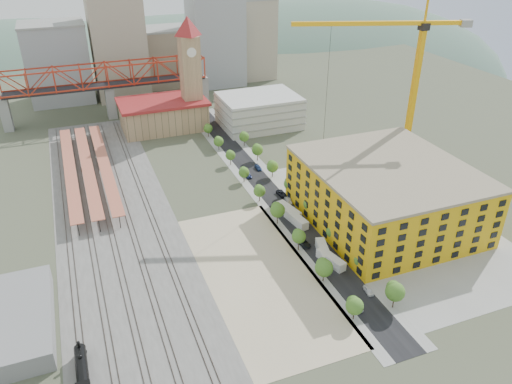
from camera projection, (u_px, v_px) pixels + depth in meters
name	position (u px, v px, depth m)	size (l,w,h in m)	color
ground	(235.00, 214.00, 158.98)	(400.00, 400.00, 0.00)	#474C38
ballast_strip	(112.00, 209.00, 161.84)	(36.00, 165.00, 0.06)	#605E59
dirt_lot	(259.00, 275.00, 131.94)	(28.00, 67.00, 0.06)	tan
street_asphalt	(264.00, 185.00, 176.30)	(12.00, 170.00, 0.06)	black
sidewalk_west	(249.00, 188.00, 174.56)	(3.00, 170.00, 0.04)	gray
sidewalk_east	(278.00, 183.00, 178.05)	(3.00, 170.00, 0.04)	gray
construction_pad	(390.00, 218.00, 156.89)	(50.00, 90.00, 0.06)	gray
rail_tracks	(107.00, 210.00, 161.21)	(26.56, 160.00, 0.18)	#382B23
platform_canopies	(87.00, 166.00, 180.83)	(16.00, 80.00, 4.12)	#B36245
station_hall	(163.00, 114.00, 221.22)	(38.00, 24.00, 13.10)	tan
clock_tower	(190.00, 63.00, 213.12)	(12.00, 12.00, 52.00)	tan
parking_garage	(259.00, 111.00, 224.26)	(34.00, 26.00, 14.00)	silver
truss_bridge	(107.00, 78.00, 227.81)	(94.00, 9.60, 25.60)	gray
construction_building	(386.00, 194.00, 151.43)	(44.60, 50.60, 18.80)	gold
warehouse	(1.00, 324.00, 112.30)	(22.00, 32.00, 5.00)	gray
street_trees	(275.00, 198.00, 168.14)	(15.40, 124.40, 8.00)	#3A6B20
skyline	(160.00, 47.00, 266.73)	(133.00, 46.00, 60.00)	#9EA0A3
distant_hills	(187.00, 136.00, 424.12)	(647.00, 264.00, 227.00)	#4C6B59
locomotive	(83.00, 382.00, 98.97)	(2.79, 21.49, 5.37)	black
tower_crane	(406.00, 69.00, 167.41)	(56.08, 20.62, 62.43)	#F7AB10
site_trailer_a	(331.00, 260.00, 135.60)	(2.51, 9.54, 2.61)	silver
site_trailer_b	(323.00, 251.00, 139.27)	(2.54, 9.64, 2.64)	silver
site_trailer_c	(296.00, 219.00, 153.71)	(2.63, 10.01, 2.74)	silver
site_trailer_d	(289.00, 211.00, 158.21)	(2.66, 10.12, 2.77)	silver
car_0	(356.00, 307.00, 120.06)	(1.61, 4.00, 1.36)	white
car_1	(325.00, 268.00, 133.26)	(1.53, 4.38, 1.44)	gray
car_2	(304.00, 243.00, 143.65)	(2.42, 5.25, 1.46)	black
car_3	(247.00, 175.00, 181.78)	(1.99, 4.90, 1.42)	navy
car_4	(368.00, 291.00, 125.31)	(1.58, 3.93, 1.34)	white
car_5	(288.00, 201.00, 165.07)	(1.57, 4.50, 1.48)	#9C9DA2
car_6	(282.00, 194.00, 169.45)	(2.37, 5.14, 1.43)	black
car_7	(258.00, 168.00, 187.33)	(1.84, 4.53, 1.31)	navy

